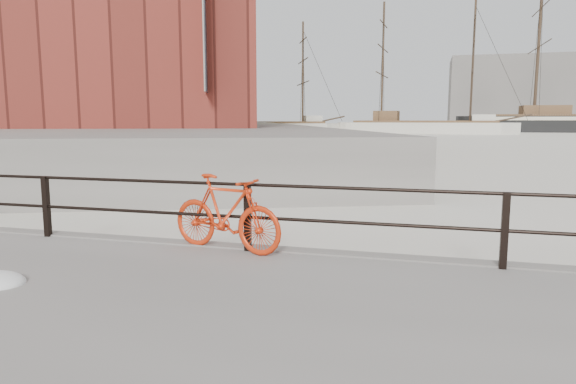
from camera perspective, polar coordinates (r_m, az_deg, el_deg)
The scene contains 13 objects.
ground at distance 7.52m, azimuth 22.42°, elevation -10.11°, with size 400.00×400.00×0.00m, color white.
far_quay at distance 88.21m, azimuth -11.05°, elevation 7.11°, with size 24.00×150.00×1.80m, color gray.
guardrail at distance 7.16m, azimuth 22.94°, elevation -3.99°, with size 28.00×0.10×1.00m, color black, non-canonical shape.
bicycle at distance 7.53m, azimuth -6.91°, elevation -2.35°, with size 1.87×0.28×1.13m, color red.
schooner_mid at distance 82.63m, azimuth 14.87°, elevation 6.30°, with size 29.21×12.36×20.98m, color beige, non-canonical shape.
schooner_left at distance 81.26m, azimuth -2.11°, elevation 6.54°, with size 23.53×10.69×17.96m, color beige, non-canonical shape.
workboat_near at distance 46.42m, azimuth -23.69°, elevation 4.66°, with size 11.31×3.77×7.00m, color black, non-canonical shape.
workboat_far at distance 62.27m, azimuth -18.35°, elevation 5.64°, with size 9.98×3.45×7.00m, color black, non-canonical shape.
apartment_mustard at distance 56.62m, azimuth -16.13°, elevation 18.66°, with size 22.00×15.00×22.20m, color gold.
apartment_cream at distance 79.07m, azimuth -13.34°, elevation 15.29°, with size 20.00×15.00×21.20m, color beige.
apartment_grey at distance 100.93m, azimuth -11.90°, elevation 14.31°, with size 22.00×15.00×23.20m, color #A4A49F.
apartment_brick at distance 123.67m, azimuth -10.92°, elevation 12.70°, with size 24.00×15.00×21.20m, color brown.
industrial_west at distance 148.74m, azimuth 23.77°, elevation 10.06°, with size 32.00×18.00×18.00m, color gray.
Camera 1 is at (-0.99, -7.10, 2.28)m, focal length 32.00 mm.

